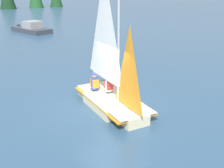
% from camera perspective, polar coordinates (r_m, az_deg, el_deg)
% --- Properties ---
extents(ground_plane, '(260.00, 260.00, 0.00)m').
position_cam_1_polar(ground_plane, '(11.50, 0.00, -4.70)').
color(ground_plane, '#2D4C6B').
extents(sailboat_main, '(1.93, 4.20, 5.49)m').
position_cam_1_polar(sailboat_main, '(11.25, -0.13, -1.09)').
color(sailboat_main, beige).
rests_on(sailboat_main, ground_plane).
extents(sailor_helm, '(0.32, 0.36, 1.16)m').
position_cam_1_polar(sailor_helm, '(11.86, -0.70, -0.67)').
color(sailor_helm, black).
rests_on(sailor_helm, ground_plane).
extents(sailor_crew, '(0.32, 0.36, 1.16)m').
position_cam_1_polar(sailor_crew, '(12.09, -3.58, -0.24)').
color(sailor_crew, black).
rests_on(sailor_crew, ground_plane).
extents(motorboat_distant, '(3.16, 5.07, 1.15)m').
position_cam_1_polar(motorboat_distant, '(30.60, -16.00, 10.82)').
color(motorboat_distant, '#333842').
rests_on(motorboat_distant, ground_plane).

